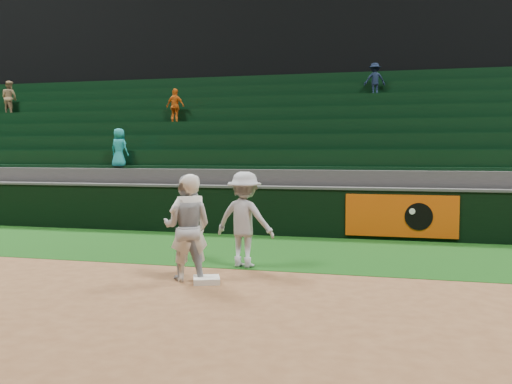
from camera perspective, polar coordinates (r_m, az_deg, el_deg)
ground at (r=9.53m, az=-4.46°, el=-8.75°), size 70.00×70.00×0.00m
foul_grass at (r=12.35m, az=0.09°, el=-5.77°), size 36.00×4.20×0.01m
upper_deck at (r=26.70m, az=8.03°, el=12.36°), size 40.00×12.00×12.00m
first_base at (r=9.32m, az=-4.97°, el=-8.75°), size 0.54×0.54×0.09m
first_baseman at (r=9.34m, az=-6.74°, el=-3.57°), size 0.76×0.73×1.75m
baserunner at (r=9.44m, az=-6.90°, el=-3.54°), size 0.87×0.69×1.73m
base_coach at (r=10.39m, az=-1.14°, el=-2.76°), size 1.22×0.84×1.74m
field_wall at (r=14.38m, az=2.38°, el=-1.86°), size 36.00×0.45×1.25m
stadium_seating at (r=18.02m, az=4.81°, el=2.71°), size 36.00×5.95×4.97m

